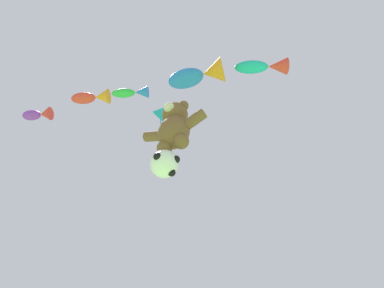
{
  "coord_description": "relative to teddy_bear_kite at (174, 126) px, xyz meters",
  "views": [
    {
      "loc": [
        4.69,
        0.04,
        1.71
      ],
      "look_at": [
        1.74,
        5.83,
        9.34
      ],
      "focal_mm": 28.0,
      "sensor_mm": 36.0,
      "label": 1
    }
  ],
  "objects": [
    {
      "name": "fish_kite_emerald",
      "position": [
        -1.92,
        -0.54,
        2.93
      ],
      "size": [
        1.64,
        1.07,
        0.52
      ],
      "color": "green"
    },
    {
      "name": "fish_kite_violet",
      "position": [
        -6.95,
        -1.33,
        3.54
      ],
      "size": [
        1.51,
        1.04,
        0.65
      ],
      "color": "purple"
    },
    {
      "name": "fish_kite_cobalt",
      "position": [
        1.09,
        -0.1,
        2.68
      ],
      "size": [
        2.43,
        1.36,
        1.03
      ],
      "color": "blue"
    },
    {
      "name": "teddy_bear_kite",
      "position": [
        0.0,
        0.0,
        0.0
      ],
      "size": [
        2.48,
        1.09,
        2.52
      ],
      "color": "brown"
    },
    {
      "name": "diamond_kite",
      "position": [
        -1.4,
        1.37,
        3.17
      ],
      "size": [
        0.97,
        0.88,
        3.14
      ],
      "color": "#19ADB2"
    },
    {
      "name": "fish_kite_teal",
      "position": [
        3.57,
        0.93,
        3.01
      ],
      "size": [
        2.21,
        1.48,
        0.69
      ],
      "color": "#19ADB2"
    },
    {
      "name": "fish_kite_crimson",
      "position": [
        -3.94,
        -0.94,
        3.46
      ],
      "size": [
        1.86,
        1.24,
        0.7
      ],
      "color": "red"
    },
    {
      "name": "soccer_ball_kite",
      "position": [
        -0.29,
        0.08,
        -1.68
      ],
      "size": [
        0.99,
        0.99,
        0.91
      ],
      "color": "white"
    }
  ]
}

